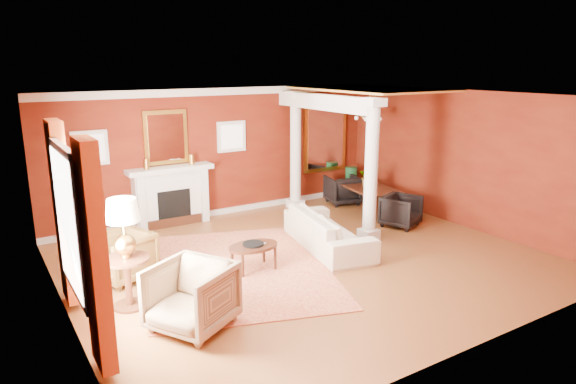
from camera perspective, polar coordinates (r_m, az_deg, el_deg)
ground at (r=9.29m, az=2.13°, el=-7.58°), size 8.00×8.00×0.00m
room_shell at (r=8.74m, az=2.25°, el=4.80°), size 8.04×7.04×2.92m
fireplace at (r=11.37m, az=-12.83°, el=-0.41°), size 1.85×0.42×1.29m
overmantel_mirror at (r=11.26m, az=-13.42°, el=5.93°), size 0.95×0.07×1.15m
flank_window_left at (r=10.89m, az=-21.14°, el=4.56°), size 0.70×0.07×0.70m
flank_window_right at (r=11.87m, az=-6.30°, el=6.15°), size 0.70×0.07×0.70m
left_window at (r=6.89m, az=-22.53°, el=-3.98°), size 0.21×2.55×2.60m
column_front at (r=10.12m, az=9.23°, el=2.51°), size 0.36×0.36×2.80m
column_back at (r=12.23m, az=0.85°, el=4.70°), size 0.36×0.36×2.80m
header_beam at (r=11.19m, az=3.99°, el=9.94°), size 0.30×3.20×0.32m
amber_ceiling at (r=11.77m, az=9.06°, el=11.23°), size 2.30×3.40×0.04m
dining_mirror at (r=13.26m, az=4.15°, el=5.94°), size 1.30×0.07×1.70m
chandelier at (r=11.89m, az=8.97°, el=8.25°), size 0.60×0.62×0.75m
crown_trim at (r=11.66m, az=-7.55°, el=11.01°), size 8.00×0.08×0.16m
base_trim at (r=12.12m, az=-7.13°, el=-2.12°), size 8.00×0.08×0.12m
rug at (r=8.96m, az=-5.43°, el=-8.43°), size 4.06×4.69×0.02m
sofa at (r=9.77m, az=4.48°, el=-3.61°), size 1.16×2.46×0.93m
armchair_leopard at (r=8.77m, az=-17.99°, el=-6.59°), size 1.03×1.06×0.87m
armchair_stripe at (r=6.98m, az=-10.71°, el=-11.04°), size 1.26×1.28×0.99m
coffee_table at (r=8.74m, az=-3.86°, el=-6.18°), size 0.89×0.89×0.45m
coffee_book at (r=8.64m, az=-3.75°, el=-5.23°), size 0.17×0.11×0.25m
side_table at (r=7.56m, az=-17.74°, el=-4.48°), size 0.65×0.65×1.63m
dining_table at (r=12.34m, az=9.02°, el=0.05°), size 0.83×1.74×0.93m
dining_chair_near at (r=11.31m, az=12.46°, el=-1.91°), size 0.93×0.90×0.75m
dining_chair_far at (r=12.89m, az=6.08°, el=0.40°), size 0.90×0.87×0.77m
green_urn at (r=13.45m, az=7.00°, el=0.70°), size 0.35×0.35×0.84m
potted_plant at (r=12.11m, az=9.02°, el=3.08°), size 0.52×0.57×0.42m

